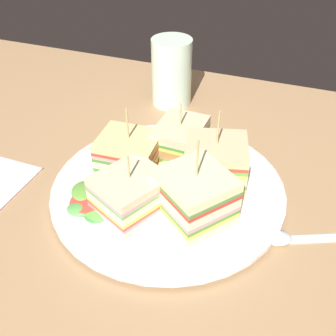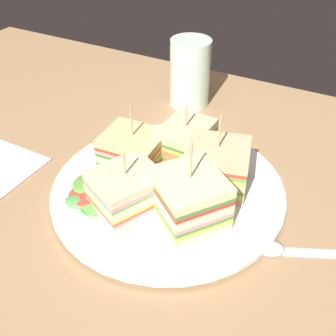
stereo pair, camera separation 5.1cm
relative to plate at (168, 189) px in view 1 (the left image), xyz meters
The scene contains 11 objects.
ground_plane 1.71cm from the plate, ahead, with size 129.40×74.86×1.80cm, color #A67F57.
plate is the anchor object (origin of this frame).
sandwich_wedge_0 6.83cm from the plate, 166.15° to the left, with size 8.12×6.95×9.47cm.
sandwich_wedge_1 6.77cm from the plate, 115.61° to the right, with size 9.49×9.94×8.08cm.
sandwich_wedge_2 7.02cm from the plate, 38.94° to the right, with size 10.50×10.38×10.75cm.
sandwich_wedge_3 6.96cm from the plate, 32.10° to the left, with size 9.30×8.77×10.38cm.
sandwich_wedge_4 6.90cm from the plate, 95.03° to the left, with size 6.32×8.03×8.76cm.
chip_pile 1.85cm from the plate, 98.32° to the left, with size 6.67×7.87×2.31cm.
salad_garnish 10.24cm from the plate, 138.94° to the right, with size 7.87×7.66×1.24cm.
spoon 16.51cm from the plate, ahead, with size 12.83×6.98×1.00cm.
drinking_glass 24.93cm from the plate, 108.89° to the left, with size 6.82×6.82×11.37cm.
Camera 1 is at (13.92, -37.61, 35.88)cm, focal length 43.90 mm.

